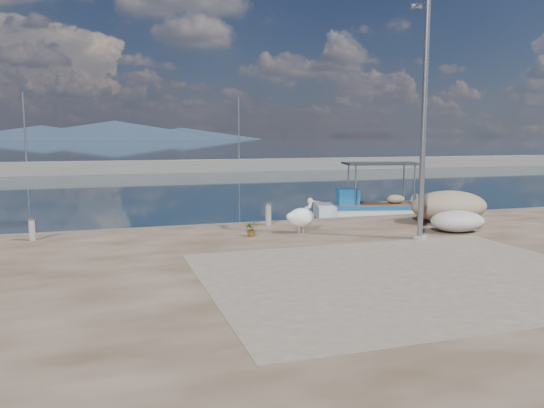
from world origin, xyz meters
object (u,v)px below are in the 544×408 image
(pelican, at_px, (302,217))
(bollard_near, at_px, (268,213))
(boat_right, at_px, (378,212))
(lamp_post, at_px, (423,128))

(pelican, distance_m, bollard_near, 1.88)
(boat_right, height_order, lamp_post, lamp_post)
(pelican, xyz_separation_m, bollard_near, (-0.55, 1.79, -0.09))
(boat_right, height_order, pelican, boat_right)
(lamp_post, height_order, bollard_near, lamp_post)
(bollard_near, bearing_deg, boat_right, 29.34)
(pelican, height_order, lamp_post, lamp_post)
(boat_right, relative_size, pelican, 5.36)
(boat_right, relative_size, lamp_post, 0.88)
(pelican, xyz_separation_m, lamp_post, (3.02, -1.97, 2.77))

